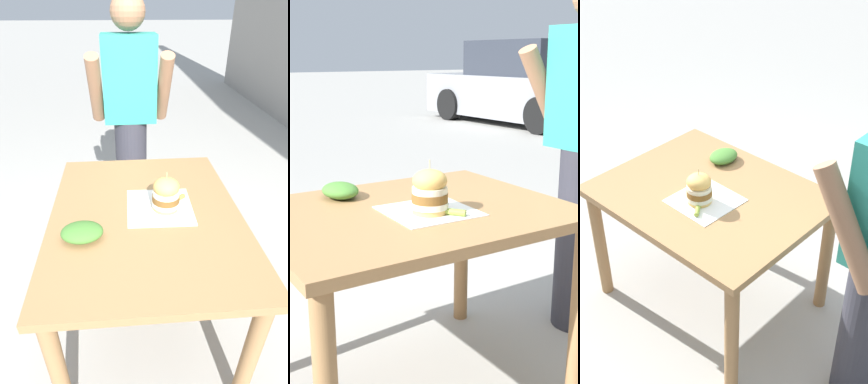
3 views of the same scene
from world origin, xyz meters
The scene contains 6 objects.
ground_plane centered at (0.00, 0.00, 0.00)m, with size 80.00×80.00×0.00m, color #ADAAA3.
patio_table centered at (0.00, 0.00, 0.65)m, with size 0.91×1.14×0.77m.
serving_paper centered at (0.07, 0.03, 0.77)m, with size 0.32×0.32×0.00m, color white.
sandwich centered at (0.10, 0.02, 0.85)m, with size 0.14×0.14×0.20m.
pickle_spear centered at (0.17, 0.08, 0.78)m, with size 0.02×0.02×0.08m, color #8EA83D.
side_salad centered at (-0.29, -0.17, 0.80)m, with size 0.18×0.14×0.06m, color #477F33.
Camera 3 is at (1.66, 1.63, 2.37)m, focal length 50.00 mm.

